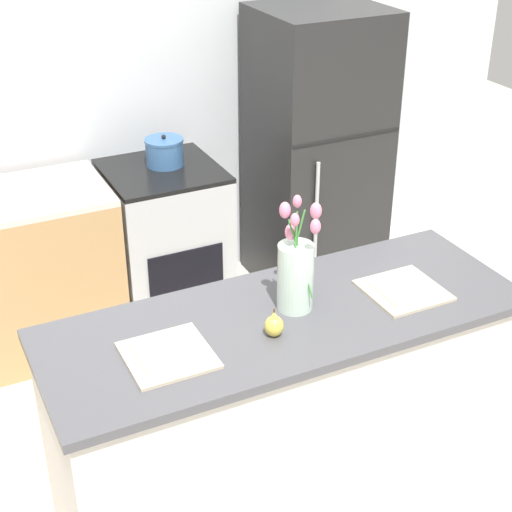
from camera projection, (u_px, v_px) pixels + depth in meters
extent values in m
plane|color=beige|center=(282.00, 501.00, 3.29)|extent=(10.00, 10.00, 0.00)
cube|color=silver|center=(114.00, 68.00, 4.22)|extent=(5.20, 0.08, 2.70)
cube|color=silver|center=(284.00, 418.00, 3.08)|extent=(1.76, 0.62, 0.90)
cube|color=#4C4C51|center=(286.00, 319.00, 2.85)|extent=(1.80, 0.66, 0.03)
cube|color=#B2B5B7|center=(166.00, 245.00, 4.38)|extent=(0.60, 0.60, 0.87)
cube|color=black|center=(162.00, 171.00, 4.17)|extent=(0.60, 0.60, 0.02)
cube|color=black|center=(187.00, 275.00, 4.16)|extent=(0.42, 0.01, 0.29)
cube|color=black|center=(316.00, 153.00, 4.56)|extent=(0.68, 0.64, 1.65)
cube|color=black|center=(348.00, 138.00, 4.21)|extent=(0.67, 0.01, 0.01)
cylinder|color=#B2B5B7|center=(316.00, 223.00, 4.35)|extent=(0.02, 0.02, 0.72)
cylinder|color=silver|center=(295.00, 277.00, 2.83)|extent=(0.13, 0.13, 0.26)
cylinder|color=#3D8438|center=(302.00, 255.00, 2.80)|extent=(0.12, 0.02, 0.28)
ellipsoid|color=pink|center=(316.00, 211.00, 2.74)|extent=(0.04, 0.04, 0.06)
cylinder|color=#3D8438|center=(296.00, 249.00, 2.80)|extent=(0.03, 0.05, 0.32)
ellipsoid|color=pink|center=(297.00, 201.00, 2.74)|extent=(0.03, 0.03, 0.05)
cylinder|color=#3D8438|center=(293.00, 265.00, 2.81)|extent=(0.02, 0.03, 0.22)
ellipsoid|color=pink|center=(290.00, 232.00, 2.75)|extent=(0.04, 0.04, 0.06)
cylinder|color=#3D8438|center=(294.00, 253.00, 2.77)|extent=(0.09, 0.02, 0.32)
ellipsoid|color=pink|center=(284.00, 210.00, 2.67)|extent=(0.04, 0.04, 0.06)
cylinder|color=#3D8438|center=(295.00, 259.00, 2.76)|extent=(0.03, 0.04, 0.30)
ellipsoid|color=pink|center=(295.00, 220.00, 2.67)|extent=(0.03, 0.03, 0.05)
cylinder|color=#3D8438|center=(301.00, 259.00, 2.77)|extent=(0.04, 0.13, 0.27)
ellipsoid|color=pink|center=(315.00, 227.00, 2.66)|extent=(0.04, 0.04, 0.06)
ellipsoid|color=#E5CC4C|center=(274.00, 326.00, 2.71)|extent=(0.07, 0.07, 0.08)
cone|color=#E5CC4C|center=(274.00, 315.00, 2.69)|extent=(0.04, 0.04, 0.03)
cylinder|color=brown|center=(274.00, 310.00, 2.68)|extent=(0.01, 0.01, 0.02)
cube|color=beige|center=(168.00, 355.00, 2.62)|extent=(0.29, 0.29, 0.01)
cube|color=silver|center=(168.00, 352.00, 2.61)|extent=(0.21, 0.21, 0.01)
cube|color=beige|center=(403.00, 291.00, 2.98)|extent=(0.29, 0.29, 0.01)
cube|color=silver|center=(404.00, 288.00, 2.98)|extent=(0.21, 0.21, 0.01)
cylinder|color=#386093|center=(165.00, 153.00, 4.18)|extent=(0.20, 0.20, 0.13)
cylinder|color=#386093|center=(164.00, 140.00, 4.15)|extent=(0.21, 0.21, 0.01)
sphere|color=black|center=(164.00, 137.00, 4.14)|extent=(0.02, 0.02, 0.02)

